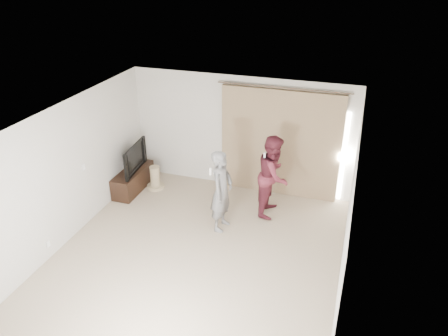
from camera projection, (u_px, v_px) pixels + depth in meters
The scene contains 10 objects.
floor at pixel (198, 254), 7.94m from camera, with size 5.50×5.50×0.00m, color tan.
wall_back at pixel (241, 133), 9.69m from camera, with size 5.00×0.04×2.60m, color beige.
wall_left at pixel (69, 172), 8.04m from camera, with size 0.04×5.50×2.60m.
ceiling at pixel (193, 120), 6.76m from camera, with size 5.00×5.50×0.01m, color white.
curtain at pixel (280, 144), 9.42m from camera, with size 2.80×0.11×2.46m.
tv_console at pixel (133, 180), 9.97m from camera, with size 0.44×1.27×0.49m, color black.
tv at pixel (131, 158), 9.72m from camera, with size 1.10×0.14×0.63m, color black.
scratching_post at pixel (155, 179), 10.05m from camera, with size 0.41×0.41×0.54m.
person_man at pixel (222, 191), 8.34m from camera, with size 0.45×0.64×1.66m.
person_woman at pixel (273, 175), 8.84m from camera, with size 0.68×0.86×1.72m.
Camera 1 is at (2.42, -5.92, 4.98)m, focal length 35.00 mm.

